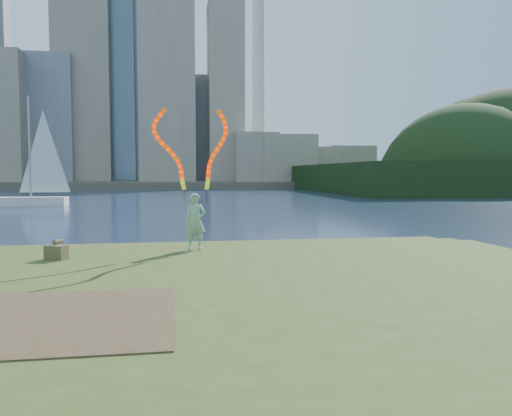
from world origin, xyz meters
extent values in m
plane|color=#1B2944|center=(0.00, 0.00, 0.00)|extent=(320.00, 320.00, 0.00)
cube|color=#3B4B1A|center=(0.00, -2.50, 0.15)|extent=(20.00, 18.00, 0.30)
cube|color=#3B4B1A|center=(0.00, -2.20, 0.40)|extent=(17.00, 15.00, 0.30)
cube|color=#3B4B1A|center=(0.00, -2.00, 0.65)|extent=(14.00, 12.00, 0.30)
cube|color=#47331E|center=(-2.20, -3.20, 0.81)|extent=(3.20, 3.00, 0.02)
cube|color=#494435|center=(0.00, 95.00, 0.60)|extent=(320.00, 40.00, 1.20)
cylinder|color=silver|center=(18.00, 102.00, 30.20)|extent=(2.80, 2.80, 58.00)
imported|color=#1F6D26|center=(-0.09, 2.49, 1.51)|extent=(0.54, 0.37, 1.42)
cylinder|color=black|center=(-0.36, 2.57, 2.17)|extent=(0.02, 0.02, 0.30)
cylinder|color=black|center=(0.21, 2.60, 2.17)|extent=(0.02, 0.02, 0.30)
cube|color=brown|center=(-3.20, 1.57, 0.96)|extent=(0.52, 0.44, 0.32)
cylinder|color=brown|center=(-3.20, 1.78, 1.17)|extent=(0.21, 0.31, 0.11)
cube|color=silver|center=(-12.46, 33.78, 0.34)|extent=(5.68, 1.92, 0.79)
cylinder|color=gray|center=(-12.46, 33.78, 4.74)|extent=(0.16, 0.16, 8.58)
camera|label=1|loc=(-0.56, -9.97, 2.71)|focal=35.00mm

